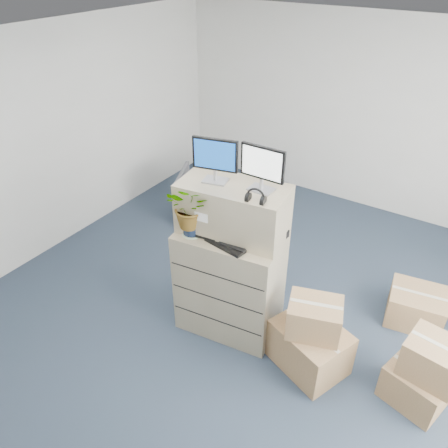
{
  "coord_description": "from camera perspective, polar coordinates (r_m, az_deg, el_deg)",
  "views": [
    {
      "loc": [
        1.63,
        -2.75,
        3.53
      ],
      "look_at": [
        -0.43,
        0.4,
        1.08
      ],
      "focal_mm": 35.0,
      "sensor_mm": 36.0,
      "label": 1
    }
  ],
  "objects": [
    {
      "name": "ground",
      "position": [
        4.76,
        1.74,
        -14.81
      ],
      "size": [
        7.0,
        7.0,
        0.0
      ],
      "primitive_type": "plane",
      "color": "#232F40",
      "rests_on": "ground"
    },
    {
      "name": "wall_back",
      "position": [
        6.81,
        18.12,
        13.22
      ],
      "size": [
        6.0,
        0.02,
        2.8
      ],
      "primitive_type": "cube",
      "color": "silver",
      "rests_on": "ground"
    },
    {
      "name": "filing_cabinet_lower",
      "position": [
        4.52,
        0.77,
        -7.55
      ],
      "size": [
        1.08,
        0.74,
        1.18
      ],
      "primitive_type": "cube",
      "rotation": [
        0.0,
        0.0,
        0.13
      ],
      "color": "tan",
      "rests_on": "ground"
    },
    {
      "name": "filing_cabinet_upper",
      "position": [
        4.07,
        1.19,
        1.94
      ],
      "size": [
        1.07,
        0.63,
        0.5
      ],
      "primitive_type": "cube",
      "rotation": [
        0.0,
        0.0,
        0.13
      ],
      "color": "tan",
      "rests_on": "filing_cabinet_lower"
    },
    {
      "name": "monitor_left",
      "position": [
        3.91,
        -1.17,
        8.63
      ],
      "size": [
        0.42,
        0.21,
        0.42
      ],
      "rotation": [
        0.0,
        0.0,
        0.25
      ],
      "color": "#99999E",
      "rests_on": "filing_cabinet_upper"
    },
    {
      "name": "monitor_right",
      "position": [
        3.77,
        5.03,
        7.51
      ],
      "size": [
        0.42,
        0.16,
        0.41
      ],
      "rotation": [
        0.0,
        0.0,
        -0.01
      ],
      "color": "#99999E",
      "rests_on": "filing_cabinet_upper"
    },
    {
      "name": "headphones",
      "position": [
        3.67,
        4.16,
        3.55
      ],
      "size": [
        0.17,
        0.04,
        0.17
      ],
      "primitive_type": "torus",
      "rotation": [
        1.57,
        0.0,
        0.13
      ],
      "color": "black",
      "rests_on": "filing_cabinet_upper"
    },
    {
      "name": "keyboard",
      "position": [
        4.07,
        -0.16,
        -1.99
      ],
      "size": [
        0.6,
        0.33,
        0.03
      ],
      "primitive_type": "cube",
      "rotation": [
        0.0,
        0.0,
        -0.16
      ],
      "color": "black",
      "rests_on": "filing_cabinet_lower"
    },
    {
      "name": "mouse",
      "position": [
        3.98,
        4.19,
        -2.98
      ],
      "size": [
        0.11,
        0.07,
        0.04
      ],
      "primitive_type": "ellipsoid",
      "rotation": [
        0.0,
        0.0,
        0.04
      ],
      "color": "silver",
      "rests_on": "filing_cabinet_lower"
    },
    {
      "name": "water_bottle",
      "position": [
        4.07,
        2.49,
        0.13
      ],
      "size": [
        0.08,
        0.08,
        0.28
      ],
      "primitive_type": "cylinder",
      "color": "#919599",
      "rests_on": "filing_cabinet_lower"
    },
    {
      "name": "phone_dock",
      "position": [
        4.16,
        0.16,
        -0.58
      ],
      "size": [
        0.07,
        0.06,
        0.15
      ],
      "rotation": [
        0.0,
        0.0,
        0.13
      ],
      "color": "silver",
      "rests_on": "filing_cabinet_lower"
    },
    {
      "name": "external_drive",
      "position": [
        4.14,
        6.4,
        -1.17
      ],
      "size": [
        0.27,
        0.21,
        0.07
      ],
      "primitive_type": "cube",
      "rotation": [
        0.0,
        0.0,
        -0.11
      ],
      "color": "black",
      "rests_on": "filing_cabinet_lower"
    },
    {
      "name": "tissue_box",
      "position": [
        4.04,
        5.61,
        -0.47
      ],
      "size": [
        0.33,
        0.23,
        0.11
      ],
      "primitive_type": "cube",
      "rotation": [
        0.0,
        0.0,
        0.29
      ],
      "color": "#4589EC",
      "rests_on": "external_drive"
    },
    {
      "name": "potted_plant",
      "position": [
        4.05,
        -4.31,
        1.6
      ],
      "size": [
        0.47,
        0.51,
        0.44
      ],
      "rotation": [
        0.0,
        0.0,
        0.13
      ],
      "color": "#A2BA95",
      "rests_on": "filing_cabinet_lower"
    },
    {
      "name": "office_chair",
      "position": [
        6.48,
        -2.29,
        4.15
      ],
      "size": [
        1.02,
        0.99,
        0.81
      ],
      "primitive_type": "imported",
      "rotation": [
        0.0,
        0.0,
        3.57
      ],
      "color": "#59595D",
      "rests_on": "ground"
    },
    {
      "name": "cardboard_boxes",
      "position": [
        4.61,
        22.8,
        -14.92
      ],
      "size": [
        2.67,
        1.87,
        0.81
      ],
      "color": "olive",
      "rests_on": "ground"
    }
  ]
}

